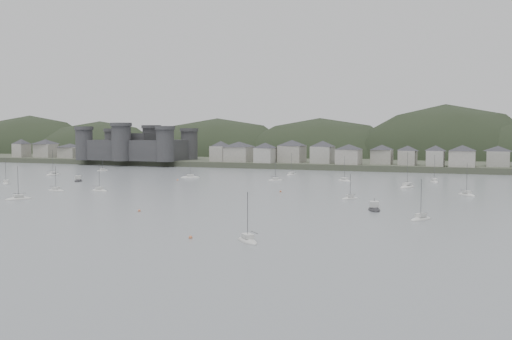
% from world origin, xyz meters
% --- Properties ---
extents(ground, '(900.00, 900.00, 0.00)m').
position_xyz_m(ground, '(0.00, 0.00, 0.00)').
color(ground, slate).
rests_on(ground, ground).
extents(far_shore_land, '(900.00, 250.00, 3.00)m').
position_xyz_m(far_shore_land, '(0.00, 295.00, 1.50)').
color(far_shore_land, '#383D2D').
rests_on(far_shore_land, ground).
extents(forested_ridge, '(851.55, 103.94, 102.57)m').
position_xyz_m(forested_ridge, '(4.83, 269.40, -11.28)').
color(forested_ridge, black).
rests_on(forested_ridge, ground).
extents(castle, '(66.00, 43.00, 20.00)m').
position_xyz_m(castle, '(-120.00, 179.80, 10.96)').
color(castle, '#38383A').
rests_on(castle, far_shore_land).
extents(waterfront_town, '(451.48, 28.46, 12.92)m').
position_xyz_m(waterfront_town, '(50.59, 183.34, 8.66)').
color(waterfront_town, gray).
rests_on(waterfront_town, far_shore_land).
extents(sailboat_lead, '(6.46, 6.37, 9.43)m').
position_xyz_m(sailboat_lead, '(36.93, -20.00, 0.18)').
color(sailboat_lead, beige).
rests_on(sailboat_lead, ground).
extents(moored_fleet, '(207.80, 161.75, 13.39)m').
position_xyz_m(moored_fleet, '(-10.21, 58.72, 0.18)').
color(moored_fleet, beige).
rests_on(moored_fleet, ground).
extents(motor_launch_near, '(4.99, 8.08, 3.82)m').
position_xyz_m(motor_launch_near, '(50.08, 29.11, 0.29)').
color(motor_launch_near, black).
rests_on(motor_launch_near, ground).
extents(motor_launch_far, '(6.07, 7.79, 3.79)m').
position_xyz_m(motor_launch_far, '(-73.97, 70.19, 0.29)').
color(motor_launch_far, black).
rests_on(motor_launch_far, ground).
extents(mooring_buoys, '(178.57, 110.61, 0.70)m').
position_xyz_m(mooring_buoys, '(0.77, 37.33, 0.15)').
color(mooring_buoys, '#CC6E44').
rests_on(mooring_buoys, ground).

